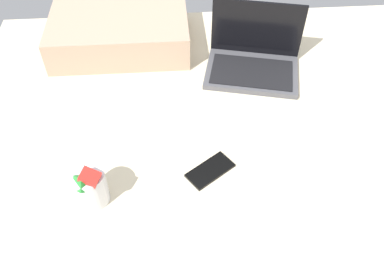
{
  "coord_description": "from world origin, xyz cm",
  "views": [
    {
      "loc": [
        -20.46,
        -88.75,
        113.56
      ],
      "look_at": [
        -14.38,
        -4.94,
        24.0
      ],
      "focal_mm": 38.13,
      "sensor_mm": 36.0,
      "label": 1
    }
  ],
  "objects_px": {
    "cell_phone": "(210,170)",
    "laptop": "(253,59)",
    "pillow": "(120,31)",
    "snack_cup": "(90,186)"
  },
  "relations": [
    {
      "from": "laptop",
      "to": "cell_phone",
      "type": "xyz_separation_m",
      "value": [
        -0.2,
        -0.46,
        -0.04
      ]
    },
    {
      "from": "snack_cup",
      "to": "cell_phone",
      "type": "distance_m",
      "value": 0.34
    },
    {
      "from": "pillow",
      "to": "snack_cup",
      "type": "bearing_deg",
      "value": -93.49
    },
    {
      "from": "snack_cup",
      "to": "cell_phone",
      "type": "bearing_deg",
      "value": 12.26
    },
    {
      "from": "laptop",
      "to": "cell_phone",
      "type": "distance_m",
      "value": 0.51
    },
    {
      "from": "cell_phone",
      "to": "laptop",
      "type": "bearing_deg",
      "value": -59.02
    },
    {
      "from": "laptop",
      "to": "snack_cup",
      "type": "height_order",
      "value": "laptop"
    },
    {
      "from": "laptop",
      "to": "pillow",
      "type": "relative_size",
      "value": 0.72
    },
    {
      "from": "laptop",
      "to": "snack_cup",
      "type": "bearing_deg",
      "value": -121.51
    },
    {
      "from": "pillow",
      "to": "cell_phone",
      "type": "bearing_deg",
      "value": -66.28
    }
  ]
}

